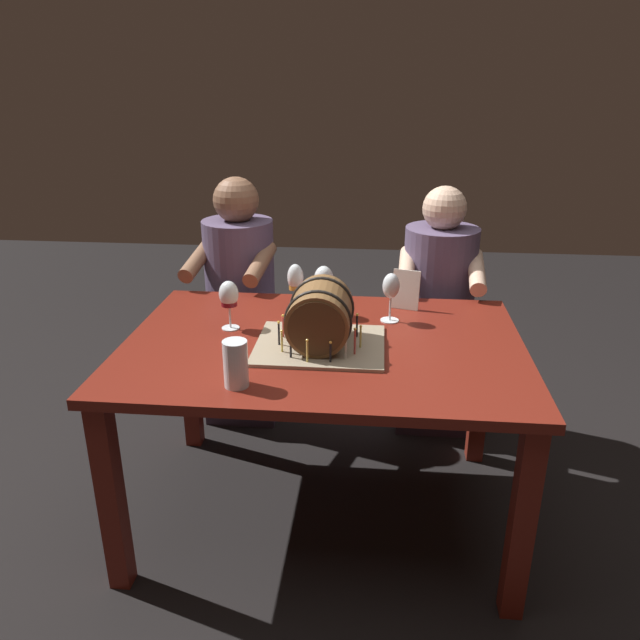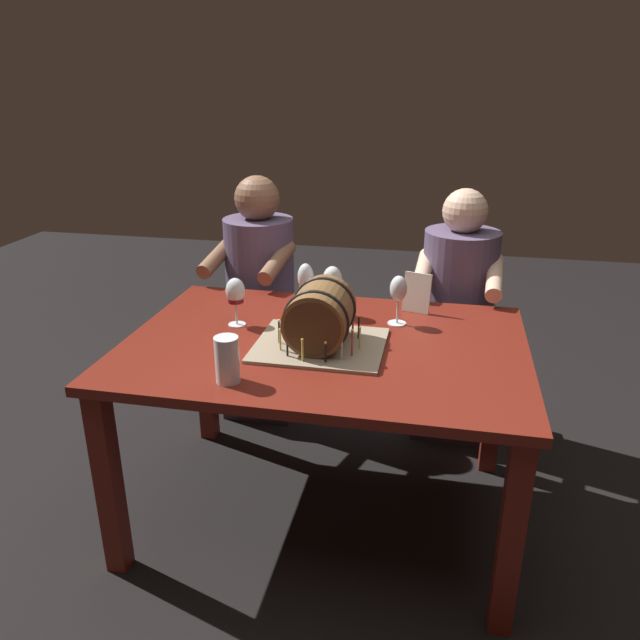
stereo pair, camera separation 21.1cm
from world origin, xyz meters
name	(u,v)px [view 2 (the right image)]	position (x,y,z in m)	size (l,w,h in m)	color
ground_plane	(324,511)	(0.00, 0.00, 0.00)	(8.00, 8.00, 0.00)	black
dining_table	(325,367)	(0.00, 0.00, 0.64)	(1.41, 0.99, 0.74)	maroon
barrel_cake	(320,319)	(-0.01, -0.04, 0.84)	(0.45, 0.38, 0.23)	gray
wine_glass_amber	(306,279)	(-0.14, 0.32, 0.86)	(0.07, 0.07, 0.19)	white
wine_glass_red	(235,293)	(-0.36, 0.09, 0.86)	(0.07, 0.07, 0.19)	white
wine_glass_empty	(398,290)	(0.24, 0.22, 0.87)	(0.07, 0.07, 0.19)	white
wine_glass_white	(332,282)	(-0.02, 0.27, 0.87)	(0.08, 0.08, 0.20)	white
beer_pint	(227,362)	(-0.23, -0.36, 0.80)	(0.08, 0.08, 0.15)	white
menu_card	(417,293)	(0.30, 0.37, 0.82)	(0.11, 0.01, 0.16)	silver
person_seated_left	(261,309)	(-0.47, 0.75, 0.55)	(0.40, 0.49, 1.19)	#372D40
person_seated_right	(455,326)	(0.47, 0.75, 0.54)	(0.39, 0.48, 1.17)	#372D40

